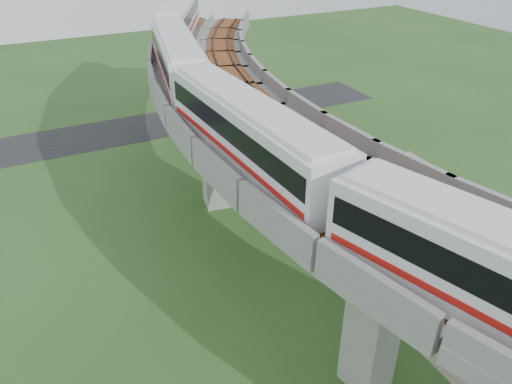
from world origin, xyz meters
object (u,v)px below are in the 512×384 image
car_white (475,266)px  car_red (459,205)px  metro_train (241,87)px  car_dark (347,190)px

car_white → car_red: bearing=19.5°
metro_train → car_red: size_ratio=18.35×
car_white → car_red: (5.22, 6.52, -0.01)m
car_white → car_red: 8.36m
car_red → car_dark: (-7.04, 6.25, 0.02)m
metro_train → car_dark: 16.34m
metro_train → car_white: bearing=-39.3°
car_white → car_red: size_ratio=0.98×
car_white → metro_train: bearing=108.9°
car_white → car_red: car_white is taller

